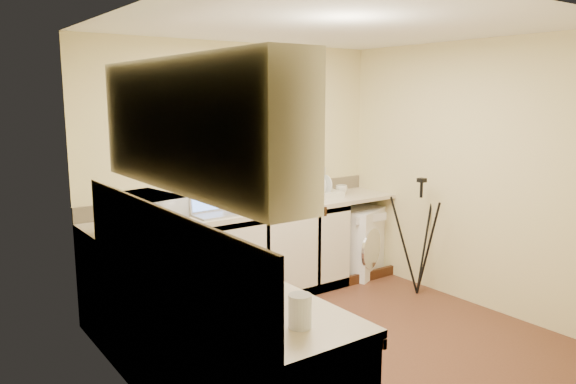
{
  "coord_description": "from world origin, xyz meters",
  "views": [
    {
      "loc": [
        -2.75,
        -3.16,
        1.96
      ],
      "look_at": [
        -0.08,
        0.55,
        1.15
      ],
      "focal_mm": 34.44,
      "sensor_mm": 36.0,
      "label": 1
    }
  ],
  "objects": [
    {
      "name": "floor",
      "position": [
        0.0,
        0.0,
        0.0
      ],
      "size": [
        3.2,
        3.2,
        0.0
      ],
      "primitive_type": "plane",
      "color": "brown",
      "rests_on": "ground"
    },
    {
      "name": "ceiling",
      "position": [
        0.0,
        0.0,
        2.45
      ],
      "size": [
        3.2,
        3.2,
        0.0
      ],
      "primitive_type": "plane",
      "rotation": [
        3.14,
        0.0,
        0.0
      ],
      "color": "white",
      "rests_on": "ground"
    },
    {
      "name": "wall_back",
      "position": [
        0.0,
        1.5,
        1.23
      ],
      "size": [
        3.2,
        0.0,
        3.2
      ],
      "primitive_type": "plane",
      "rotation": [
        1.57,
        0.0,
        0.0
      ],
      "color": "beige",
      "rests_on": "ground"
    },
    {
      "name": "wall_front",
      "position": [
        0.0,
        -1.5,
        1.23
      ],
      "size": [
        3.2,
        0.0,
        3.2
      ],
      "primitive_type": "plane",
      "rotation": [
        -1.57,
        0.0,
        0.0
      ],
      "color": "beige",
      "rests_on": "ground"
    },
    {
      "name": "wall_left",
      "position": [
        -1.6,
        0.0,
        1.23
      ],
      "size": [
        0.0,
        3.0,
        3.0
      ],
      "primitive_type": "plane",
      "rotation": [
        1.57,
        0.0,
        1.57
      ],
      "color": "beige",
      "rests_on": "ground"
    },
    {
      "name": "wall_right",
      "position": [
        1.6,
        0.0,
        1.23
      ],
      "size": [
        0.0,
        3.0,
        3.0
      ],
      "primitive_type": "plane",
      "rotation": [
        1.57,
        0.0,
        -1.57
      ],
      "color": "beige",
      "rests_on": "ground"
    },
    {
      "name": "base_cabinet_back",
      "position": [
        -0.33,
        1.2,
        0.43
      ],
      "size": [
        2.55,
        0.6,
        0.86
      ],
      "primitive_type": "cube",
      "color": "silver",
      "rests_on": "floor"
    },
    {
      "name": "base_cabinet_left",
      "position": [
        -1.3,
        -0.3,
        0.43
      ],
      "size": [
        0.54,
        2.4,
        0.86
      ],
      "primitive_type": "cube",
      "color": "silver",
      "rests_on": "floor"
    },
    {
      "name": "worktop_back",
      "position": [
        0.0,
        1.2,
        0.88
      ],
      "size": [
        3.2,
        0.6,
        0.04
      ],
      "primitive_type": "cube",
      "color": "beige",
      "rests_on": "base_cabinet_back"
    },
    {
      "name": "worktop_left",
      "position": [
        -1.3,
        -0.3,
        0.88
      ],
      "size": [
        0.6,
        2.4,
        0.04
      ],
      "primitive_type": "cube",
      "color": "beige",
      "rests_on": "base_cabinet_left"
    },
    {
      "name": "upper_cabinet",
      "position": [
        -1.44,
        -0.45,
        1.8
      ],
      "size": [
        0.28,
        1.9,
        0.7
      ],
      "primitive_type": "cube",
      "color": "silver",
      "rests_on": "wall_left"
    },
    {
      "name": "splashback_left",
      "position": [
        -1.59,
        -0.3,
        1.12
      ],
      "size": [
        0.02,
        2.4,
        0.45
      ],
      "primitive_type": "cube",
      "color": "beige",
      "rests_on": "wall_left"
    },
    {
      "name": "splashback_back",
      "position": [
        0.0,
        1.49,
        0.97
      ],
      "size": [
        3.2,
        0.02,
        0.14
      ],
      "primitive_type": "cube",
      "color": "beige",
      "rests_on": "wall_back"
    },
    {
      "name": "window_glass",
      "position": [
        0.2,
        1.49,
        1.55
      ],
      "size": [
        1.5,
        0.02,
        1.0
      ],
      "primitive_type": "cube",
      "color": "black",
      "rests_on": "wall_back"
    },
    {
      "name": "window_blind",
      "position": [
        0.2,
        1.46,
        1.92
      ],
      "size": [
        1.5,
        0.02,
        0.25
      ],
      "primitive_type": "cube",
      "color": "tan",
      "rests_on": "wall_back"
    },
    {
      "name": "windowsill",
      "position": [
        0.2,
        1.43,
        1.04
      ],
      "size": [
        1.6,
        0.14,
        0.03
      ],
      "primitive_type": "cube",
      "color": "white",
      "rests_on": "wall_back"
    },
    {
      "name": "sink",
      "position": [
        0.2,
        1.2,
        0.91
      ],
      "size": [
        0.82,
        0.46,
        0.03
      ],
      "primitive_type": "cube",
      "color": "tan",
      "rests_on": "worktop_back"
    },
    {
      "name": "faucet",
      "position": [
        0.2,
        1.38,
        1.02
      ],
      "size": [
        0.03,
        0.03,
        0.24
      ],
      "primitive_type": "cylinder",
      "color": "silver",
      "rests_on": "worktop_back"
    },
    {
      "name": "washing_machine",
      "position": [
        1.26,
        1.18,
        0.37
      ],
      "size": [
        0.68,
        0.67,
        0.74
      ],
      "primitive_type": "cube",
      "rotation": [
        0.0,
        0.0,
        0.39
      ],
      "color": "white",
      "rests_on": "floor"
    },
    {
      "name": "laptop",
      "position": [
        -0.5,
        1.14,
        0.97
      ],
      "size": [
        0.35,
        0.3,
        0.26
      ],
      "rotation": [
        0.0,
        0.0,
        0.03
      ],
      "color": "#92939A",
      "rests_on": "worktop_back"
    },
    {
      "name": "kettle",
      "position": [
        -1.28,
        0.48,
        0.99
      ],
      "size": [
        0.14,
        0.14,
        0.19
      ],
      "primitive_type": "cylinder",
      "color": "white",
      "rests_on": "worktop_left"
    },
    {
      "name": "dish_rack",
      "position": [
        0.84,
        1.24,
        0.93
      ],
      "size": [
        0.45,
        0.37,
        0.06
      ],
      "primitive_type": "cube",
      "rotation": [
        0.0,
        0.0,
        -0.2
      ],
      "color": "beige",
      "rests_on": "worktop_back"
    },
    {
      "name": "tripod",
      "position": [
        1.36,
        0.35,
        0.58
      ],
      "size": [
        0.72,
        0.72,
        1.16
      ],
      "primitive_type": null,
      "rotation": [
        0.0,
        0.0,
        0.29
      ],
      "color": "black",
      "rests_on": "floor"
    },
    {
      "name": "glass_jug",
      "position": [
        -1.31,
        -1.24,
        0.98
      ],
      "size": [
        0.11,
        0.11,
        0.16
      ],
      "primitive_type": "cylinder",
      "color": "silver",
      "rests_on": "worktop_left"
    },
    {
      "name": "steel_jar",
      "position": [
        -1.33,
        -0.11,
        0.95
      ],
      "size": [
        0.07,
        0.07,
        0.1
      ],
      "primitive_type": "cylinder",
      "color": "silver",
      "rests_on": "worktop_left"
    },
    {
      "name": "microwave",
      "position": [
        -1.27,
        0.71,
        1.06
      ],
      "size": [
        0.49,
        0.65,
        0.33
      ],
      "primitive_type": "imported",
      "rotation": [
        0.0,
        0.0,
        1.74
      ],
      "color": "silver",
      "rests_on": "worktop_left"
    },
    {
      "name": "plant_b",
      "position": [
        -0.11,
        1.39,
        1.16
      ],
      "size": [
        0.13,
        0.11,
        0.22
      ],
      "primitive_type": "imported",
      "rotation": [
        0.0,
        0.0,
        -0.16
      ],
      "color": "#999999",
      "rests_on": "windowsill"
    },
    {
      "name": "plant_c",
      "position": [
        0.15,
        1.39,
        1.16
      ],
      "size": [
        0.16,
        0.16,
        0.22
      ],
      "primitive_type": "imported",
      "rotation": [
        0.0,
        0.0,
        0.32
      ],
      "color": "#999999",
      "rests_on": "windowsill"
    },
    {
      "name": "plant_d",
      "position": [
        0.44,
        1.41,
        1.17
      ],
      "size": [
        0.26,
        0.24,
        0.24
      ],
      "primitive_type": "imported",
      "rotation": [
        0.0,
        0.0,
        -0.31
      ],
      "color": "#999999",
      "rests_on": "windowsill"
    },
    {
      "name": "soap_bottle_green",
      "position": [
        0.83,
        1.4,
        1.18
      ],
      "size": [
        0.12,
        0.12,
        0.26
      ],
      "primitive_type": "imported",
      "rotation": [
        0.0,
        0.0,
        0.26
      ],
      "color": "green",
      "rests_on": "windowsill"
    },
    {
      "name": "soap_bottle_clear",
      "position": [
        0.95,
        1.41,
        1.15
      ],
      "size": [
        0.12,
        0.12,
        0.21
      ],
      "primitive_type": "imported",
      "rotation": [
        0.0,
        0.0,
        0.35
      ],
      "color": "#999999",
      "rests_on": "windowsill"
    },
    {
      "name": "cup_back",
      "position": [
        1.13,
        1.25,
        0.95
      ],
      "size": [
        0.17,
        0.17,
        0.1
      ],
      "primitive_type": "imported",
      "rotation": [
        0.0,
        0.0,
        0.44
      ],
      "color": "silver",
      "rests_on": "worktop_back"
    },
    {
      "name": "cup_left",
      "position": [
        -1.34,
        -0.65,
        0.94
      ],
      "size": [
        0.12,
        0.12,
        0.09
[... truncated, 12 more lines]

